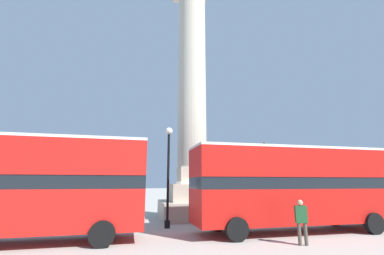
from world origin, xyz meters
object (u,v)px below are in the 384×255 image
object	(u,v)px
monument_column	(192,107)
equestrian_statue	(267,188)
bus_c	(290,185)
street_lamp	(168,170)
pedestrian_near_lamp	(301,219)
bus_a	(14,184)

from	to	relation	value
monument_column	equestrian_statue	world-z (taller)	monument_column
bus_c	street_lamp	xyz separation A→B (m)	(-6.02, 2.65, 0.80)
equestrian_statue	pedestrian_near_lamp	size ratio (longest dim) A/B	3.62
monument_column	pedestrian_near_lamp	xyz separation A→B (m)	(2.61, -8.63, -7.12)
pedestrian_near_lamp	bus_c	bearing A→B (deg)	79.77
equestrian_statue	bus_a	bearing A→B (deg)	-128.87
bus_a	bus_c	distance (m)	12.77
bus_a	pedestrian_near_lamp	xyz separation A→B (m)	(11.53, -2.53, -1.41)
bus_a	street_lamp	xyz separation A→B (m)	(6.75, 2.62, 0.74)
monument_column	bus_c	xyz separation A→B (m)	(3.84, -6.12, -5.77)
bus_a	equestrian_statue	xyz separation A→B (m)	(17.20, 10.52, -0.49)
bus_c	street_lamp	distance (m)	6.62
monument_column	bus_c	size ratio (longest dim) A/B	1.96
street_lamp	monument_column	bearing A→B (deg)	58.02
monument_column	pedestrian_near_lamp	size ratio (longest dim) A/B	11.41
monument_column	street_lamp	xyz separation A→B (m)	(-2.17, -3.48, -4.97)
street_lamp	bus_c	bearing A→B (deg)	-23.75
street_lamp	bus_a	bearing A→B (deg)	-158.77
bus_a	street_lamp	world-z (taller)	street_lamp
bus_c	street_lamp	bearing A→B (deg)	155.76
bus_c	pedestrian_near_lamp	distance (m)	3.10
bus_a	equestrian_statue	size ratio (longest dim) A/B	1.69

